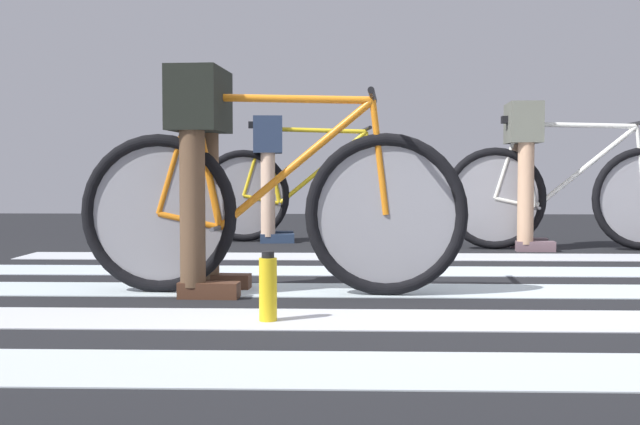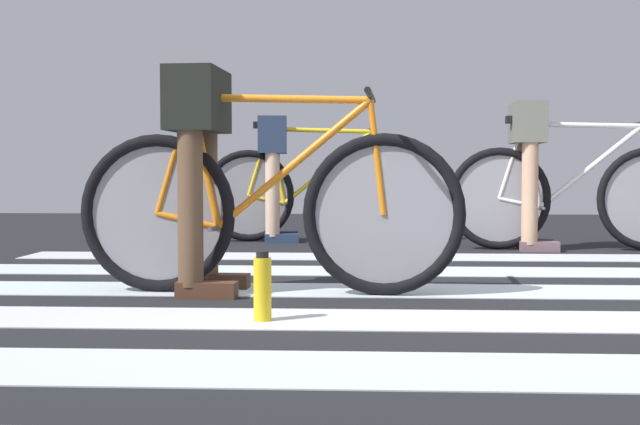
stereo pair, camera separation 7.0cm
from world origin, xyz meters
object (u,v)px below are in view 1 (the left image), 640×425
(water_bottle, at_px, (268,288))
(cyclist_2_of_3, at_px, (524,155))
(bicycle_1_of_3, at_px, (270,208))
(cyclist_1_of_3, at_px, (201,149))
(cyclist_3_of_3, at_px, (269,161))
(bicycle_2_of_3, at_px, (569,195))
(bicycle_3_of_3, at_px, (308,192))

(water_bottle, bearing_deg, cyclist_2_of_3, 61.94)
(bicycle_1_of_3, bearing_deg, cyclist_1_of_3, 180.00)
(cyclist_1_of_3, height_order, cyclist_3_of_3, cyclist_1_of_3)
(bicycle_2_of_3, distance_m, water_bottle, 3.39)
(cyclist_2_of_3, xyz_separation_m, bicycle_3_of_3, (-1.54, 0.64, -0.28))
(cyclist_2_of_3, relative_size, bicycle_3_of_3, 0.59)
(bicycle_1_of_3, height_order, bicycle_2_of_3, same)
(cyclist_2_of_3, distance_m, cyclist_3_of_3, 1.94)
(bicycle_2_of_3, bearing_deg, cyclist_2_of_3, -180.00)
(bicycle_2_of_3, height_order, cyclist_3_of_3, cyclist_3_of_3)
(bicycle_1_of_3, xyz_separation_m, bicycle_3_of_3, (0.04, 2.81, 0.00))
(bicycle_1_of_3, relative_size, cyclist_1_of_3, 1.73)
(bicycle_2_of_3, bearing_deg, cyclist_3_of_3, 167.04)
(cyclist_2_of_3, xyz_separation_m, cyclist_3_of_3, (-1.84, 0.61, -0.04))
(bicycle_2_of_3, relative_size, water_bottle, 6.73)
(cyclist_3_of_3, bearing_deg, bicycle_3_of_3, 0.00)
(bicycle_1_of_3, distance_m, cyclist_3_of_3, 2.81)
(bicycle_1_of_3, xyz_separation_m, water_bottle, (0.06, -0.68, -0.26))
(bicycle_2_of_3, relative_size, cyclist_2_of_3, 1.70)
(bicycle_2_of_3, bearing_deg, bicycle_3_of_3, 163.75)
(bicycle_1_of_3, relative_size, water_bottle, 6.73)
(water_bottle, bearing_deg, cyclist_3_of_3, 95.33)
(bicycle_3_of_3, relative_size, water_bottle, 6.72)
(cyclist_1_of_3, xyz_separation_m, bicycle_3_of_3, (0.35, 2.79, -0.26))
(bicycle_2_of_3, bearing_deg, water_bottle, -119.62)
(cyclist_2_of_3, bearing_deg, water_bottle, -114.83)
(bicycle_3_of_3, height_order, cyclist_3_of_3, cyclist_3_of_3)
(bicycle_2_of_3, relative_size, bicycle_3_of_3, 1.00)
(bicycle_1_of_3, relative_size, bicycle_3_of_3, 1.00)
(cyclist_1_of_3, bearing_deg, bicycle_2_of_3, 47.55)
(bicycle_3_of_3, bearing_deg, cyclist_3_of_3, -180.00)
(cyclist_1_of_3, relative_size, bicycle_2_of_3, 0.58)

